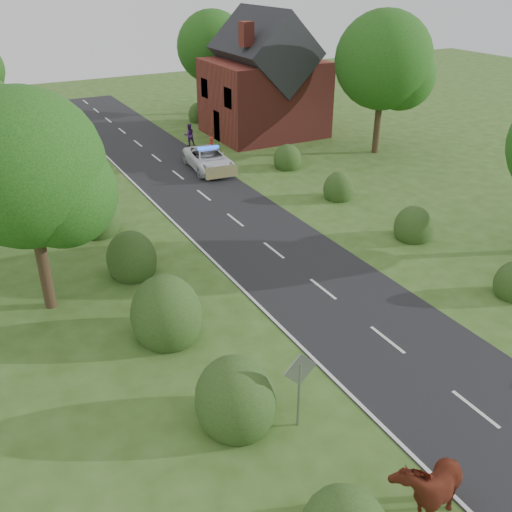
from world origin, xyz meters
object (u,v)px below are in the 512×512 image
cow (427,487)px  pedestrian_purple (189,135)px  road_sign (300,379)px  police_van (209,159)px  pedestrian_red (211,148)px

cow → pedestrian_purple: cow is taller
road_sign → cow: size_ratio=1.09×
cow → police_van: cow is taller
pedestrian_purple → road_sign: bearing=74.8°
road_sign → pedestrian_purple: (8.16, 27.70, -0.85)m
cow → pedestrian_purple: bearing=147.8°
cow → pedestrian_red: cow is taller
police_van → pedestrian_red: pedestrian_red is taller
police_van → pedestrian_red: size_ratio=3.25×
pedestrian_purple → police_van: bearing=81.1°
cow → pedestrian_red: size_ratio=1.45×
cow → pedestrian_purple: size_ratio=1.45×
police_van → road_sign: bearing=-102.1°
police_van → pedestrian_purple: (1.00, 5.63, 0.11)m
road_sign → pedestrian_purple: road_sign is taller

